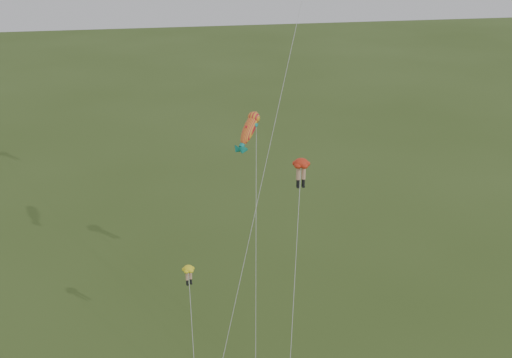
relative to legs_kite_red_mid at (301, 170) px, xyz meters
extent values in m
cylinder|color=silver|center=(-2.34, 0.74, 0.31)|extent=(9.01, 13.38, 24.93)
ellipsoid|color=red|center=(0.06, 0.17, 0.44)|extent=(1.33, 1.33, 0.64)
cylinder|color=#DBA381|center=(-0.14, 0.17, -0.32)|extent=(0.28, 0.28, 0.98)
cylinder|color=black|center=(-0.14, 0.17, -1.05)|extent=(0.22, 0.22, 0.49)
cube|color=black|center=(-0.14, 0.17, -1.37)|extent=(0.17, 0.29, 0.14)
cylinder|color=#DBA381|center=(0.25, 0.18, -0.32)|extent=(0.28, 0.28, 0.98)
cylinder|color=black|center=(0.25, 0.18, -1.05)|extent=(0.22, 0.22, 0.49)
cube|color=black|center=(0.25, 0.18, -1.37)|extent=(0.17, 0.29, 0.14)
cylinder|color=silver|center=(-1.23, -3.89, -5.70)|extent=(2.60, 8.16, 12.91)
ellipsoid|color=yellow|center=(-8.26, -3.09, -5.14)|extent=(1.10, 1.10, 0.43)
cylinder|color=#DBA381|center=(-8.38, -3.13, -5.64)|extent=(0.19, 0.19, 0.65)
cylinder|color=black|center=(-8.38, -3.13, -6.13)|extent=(0.15, 0.15, 0.33)
cube|color=black|center=(-8.38, -3.13, -6.34)|extent=(0.17, 0.22, 0.09)
cylinder|color=#DBA381|center=(-8.14, -3.04, -5.64)|extent=(0.19, 0.19, 0.65)
cylinder|color=black|center=(-8.14, -3.04, -6.13)|extent=(0.15, 0.15, 0.33)
cube|color=black|center=(-8.14, -3.04, -6.34)|extent=(0.17, 0.22, 0.09)
cylinder|color=silver|center=(-8.33, -5.14, -8.54)|extent=(0.17, 4.13, 7.23)
ellipsoid|color=#FCA91F|center=(-3.38, 1.36, 2.78)|extent=(2.33, 2.48, 2.50)
sphere|color=#FCA91F|center=(-3.38, 1.36, 2.78)|extent=(1.51, 1.55, 1.27)
cone|color=#158D80|center=(-3.38, 1.36, 2.78)|extent=(1.32, 1.36, 1.20)
cone|color=#158D80|center=(-3.38, 1.36, 2.78)|extent=(1.32, 1.36, 1.20)
cone|color=#158D80|center=(-3.38, 1.36, 2.78)|extent=(0.74, 0.77, 0.67)
cone|color=#158D80|center=(-3.38, 1.36, 2.78)|extent=(0.74, 0.77, 0.67)
cone|color=red|center=(-3.38, 1.36, 2.78)|extent=(0.77, 0.79, 0.66)
cylinder|color=silver|center=(-3.81, -2.16, -4.69)|extent=(0.90, 7.05, 14.93)
camera|label=1|loc=(-9.69, -35.18, 15.32)|focal=40.00mm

